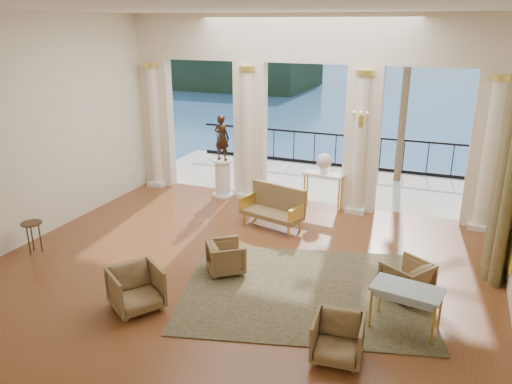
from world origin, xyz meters
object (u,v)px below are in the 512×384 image
at_px(armchair_c, 407,277).
at_px(pedestal, 223,179).
at_px(armchair_b, 338,337).
at_px(game_table, 407,292).
at_px(armchair_a, 136,287).
at_px(armchair_d, 226,256).
at_px(statue, 222,138).
at_px(settee, 274,207).
at_px(side_table, 32,227).
at_px(console_table, 323,179).

xyz_separation_m(armchair_c, pedestal, (-4.95, 3.40, 0.12)).
bearing_deg(armchair_b, game_table, 49.39).
xyz_separation_m(armchair_a, game_table, (3.97, 1.00, 0.23)).
distance_m(armchair_d, statue, 4.34).
xyz_separation_m(settee, statue, (-1.92, 1.40, 1.10)).
relative_size(armchair_c, side_table, 1.09).
height_order(armchair_b, armchair_d, armchair_b).
bearing_deg(armchair_a, console_table, 18.40).
bearing_deg(armchair_d, statue, -10.96).
xyz_separation_m(game_table, pedestal, (-5.03, 4.35, -0.14)).
bearing_deg(statue, armchair_d, 125.50).
bearing_deg(game_table, pedestal, 148.08).
bearing_deg(armchair_c, settee, -91.12).
bearing_deg(side_table, settee, 37.81).
distance_m(game_table, console_table, 5.02).
height_order(game_table, pedestal, pedestal).
height_order(armchair_d, statue, statue).
xyz_separation_m(armchair_d, game_table, (3.18, -0.62, 0.29)).
relative_size(armchair_d, settee, 0.43).
height_order(armchair_a, side_table, armchair_a).
distance_m(armchair_a, armchair_b, 3.22).
bearing_deg(side_table, armchair_a, -17.24).
bearing_deg(game_table, statue, 148.08).
height_order(armchair_b, settee, settee).
bearing_deg(armchair_a, armchair_c, -28.70).
xyz_separation_m(armchair_a, armchair_b, (3.22, -0.05, -0.04)).
bearing_deg(armchair_c, armchair_d, -51.54).
distance_m(pedestal, console_table, 2.65).
bearing_deg(pedestal, side_table, -114.01).
bearing_deg(console_table, game_table, -53.67).
bearing_deg(game_table, settee, 145.43).
distance_m(statue, side_table, 4.94).
xyz_separation_m(pedestal, statue, (0.00, 0.00, 1.08)).
xyz_separation_m(armchair_c, side_table, (-6.92, -1.02, 0.20)).
distance_m(settee, statue, 2.62).
distance_m(settee, pedestal, 2.38).
height_order(armchair_a, armchair_c, armchair_a).
distance_m(armchair_b, settee, 4.65).
bearing_deg(statue, armchair_c, 154.65).
height_order(armchair_a, statue, statue).
distance_m(armchair_a, console_table, 5.64).
height_order(armchair_d, side_table, armchair_d).
xyz_separation_m(armchair_b, pedestal, (-4.28, 5.40, 0.13)).
xyz_separation_m(armchair_b, settee, (-2.36, 4.00, 0.12)).
relative_size(armchair_d, game_table, 0.61).
xyz_separation_m(armchair_c, settee, (-3.03, 2.00, 0.11)).
relative_size(armchair_d, pedestal, 0.66).
bearing_deg(pedestal, console_table, 1.09).
height_order(settee, pedestal, pedestal).
distance_m(console_table, side_table, 6.42).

